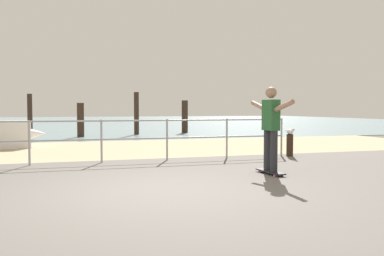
{
  "coord_description": "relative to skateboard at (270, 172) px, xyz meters",
  "views": [
    {
      "loc": [
        -1.07,
        -5.97,
        1.31
      ],
      "look_at": [
        1.3,
        2.0,
        0.9
      ],
      "focal_mm": 36.83,
      "sensor_mm": 36.0,
      "label": 1
    }
  ],
  "objects": [
    {
      "name": "ground_plane",
      "position": [
        -2.6,
        -1.96,
        -0.07
      ],
      "size": [
        24.0,
        10.0,
        0.04
      ],
      "primitive_type": "cube",
      "color": "#605B56",
      "rests_on": "ground"
    },
    {
      "name": "beach_strip",
      "position": [
        -2.6,
        6.04,
        -0.07
      ],
      "size": [
        24.0,
        6.0,
        0.04
      ],
      "primitive_type": "cube",
      "color": "tan",
      "rests_on": "ground"
    },
    {
      "name": "sea_surface",
      "position": [
        -2.6,
        34.04,
        -0.07
      ],
      "size": [
        72.0,
        50.0,
        0.04
      ],
      "primitive_type": "cube",
      "color": "#75939E",
      "rests_on": "ground"
    },
    {
      "name": "railing_fence",
      "position": [
        -3.88,
        2.64,
        0.63
      ],
      "size": [
        11.26,
        0.05,
        1.05
      ],
      "color": "#9EA0A5",
      "rests_on": "ground"
    },
    {
      "name": "skateboard",
      "position": [
        0.0,
        0.0,
        0.0
      ],
      "size": [
        0.26,
        0.81,
        0.08
      ],
      "color": "black",
      "rests_on": "ground"
    },
    {
      "name": "skateboarder",
      "position": [
        -0.0,
        -0.0,
        0.95
      ],
      "size": [
        0.23,
        1.45,
        1.65
      ],
      "color": "#26262B",
      "rests_on": "skateboard"
    },
    {
      "name": "bollard_short",
      "position": [
        1.91,
        2.51,
        0.24
      ],
      "size": [
        0.18,
        0.18,
        0.62
      ],
      "primitive_type": "cylinder",
      "color": "#332319",
      "rests_on": "ground"
    },
    {
      "name": "seagull",
      "position": [
        1.91,
        2.5,
        0.63
      ],
      "size": [
        0.17,
        0.49,
        0.18
      ],
      "color": "white",
      "rests_on": "bollard_short"
    },
    {
      "name": "groyne_post_1",
      "position": [
        -6.15,
        17.25,
        1.01
      ],
      "size": [
        0.27,
        0.27,
        2.16
      ],
      "primitive_type": "cylinder",
      "color": "#332319",
      "rests_on": "ground"
    },
    {
      "name": "groyne_post_2",
      "position": [
        -3.43,
        11.8,
        0.72
      ],
      "size": [
        0.31,
        0.31,
        1.58
      ],
      "primitive_type": "cylinder",
      "color": "#332319",
      "rests_on": "ground"
    },
    {
      "name": "groyne_post_3",
      "position": [
        -0.72,
        12.76,
        1.0
      ],
      "size": [
        0.25,
        0.25,
        2.14
      ],
      "primitive_type": "cylinder",
      "color": "#332319",
      "rests_on": "ground"
    },
    {
      "name": "groyne_post_4",
      "position": [
        1.99,
        13.48,
        0.81
      ],
      "size": [
        0.33,
        0.33,
        1.76
      ],
      "primitive_type": "cylinder",
      "color": "#332319",
      "rests_on": "ground"
    }
  ]
}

